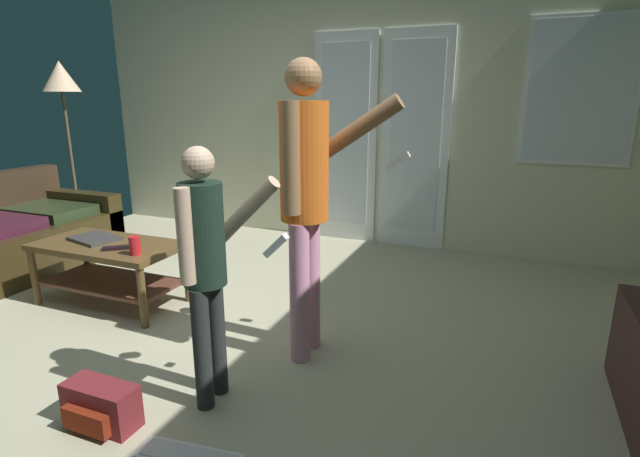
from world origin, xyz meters
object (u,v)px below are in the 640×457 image
at_px(coffee_table, 110,260).
at_px(person_adult, 307,186).
at_px(loose_keyboard, 189,457).
at_px(person_child, 206,256).
at_px(laptop_closed, 95,238).
at_px(floor_lamp, 62,86).
at_px(tv_remote_black, 116,248).
at_px(cup_near_edge, 135,246).
at_px(backpack, 100,406).

xyz_separation_m(coffee_table, person_adult, (1.57, -0.12, 0.65)).
relative_size(person_adult, loose_keyboard, 3.57).
height_order(person_child, laptop_closed, person_child).
bearing_deg(laptop_closed, floor_lamp, 155.68).
relative_size(coffee_table, floor_lamp, 0.58).
bearing_deg(floor_lamp, person_adult, -22.33).
height_order(person_child, tv_remote_black, person_child).
height_order(person_child, floor_lamp, floor_lamp).
bearing_deg(cup_near_edge, floor_lamp, 146.52).
xyz_separation_m(coffee_table, laptop_closed, (-0.14, 0.03, 0.13)).
relative_size(person_child, loose_keyboard, 2.71).
height_order(person_child, cup_near_edge, person_child).
distance_m(person_adult, floor_lamp, 3.51).
height_order(backpack, laptop_closed, laptop_closed).
distance_m(person_adult, loose_keyboard, 1.37).
distance_m(floor_lamp, cup_near_edge, 2.61).
bearing_deg(backpack, floor_lamp, 139.14).
bearing_deg(cup_near_edge, person_child, -30.85).
bearing_deg(laptop_closed, loose_keyboard, -20.82).
distance_m(coffee_table, person_child, 1.56).
bearing_deg(loose_keyboard, coffee_table, 143.42).
distance_m(person_child, loose_keyboard, 0.83).
height_order(backpack, tv_remote_black, tv_remote_black).
relative_size(laptop_closed, tv_remote_black, 1.96).
height_order(floor_lamp, loose_keyboard, floor_lamp).
height_order(person_adult, backpack, person_adult).
bearing_deg(backpack, person_child, 45.48).
bearing_deg(floor_lamp, coffee_table, -36.23).
bearing_deg(laptop_closed, tv_remote_black, -6.59).
relative_size(backpack, cup_near_edge, 2.81).
relative_size(person_adult, tv_remote_black, 9.50).
height_order(laptop_closed, cup_near_edge, cup_near_edge).
xyz_separation_m(coffee_table, person_child, (1.33, -0.70, 0.41)).
relative_size(laptop_closed, cup_near_edge, 2.75).
xyz_separation_m(floor_lamp, backpack, (2.61, -2.26, -1.44)).
relative_size(coffee_table, laptop_closed, 3.09).
bearing_deg(tv_remote_black, floor_lamp, 106.37).
xyz_separation_m(person_child, cup_near_edge, (-0.96, 0.58, -0.23)).
distance_m(laptop_closed, cup_near_edge, 0.53).
bearing_deg(tv_remote_black, cup_near_edge, -47.97).
distance_m(person_adult, cup_near_edge, 1.29).
bearing_deg(person_adult, person_child, -112.58).
xyz_separation_m(coffee_table, cup_near_edge, (0.37, -0.12, 0.18)).
relative_size(floor_lamp, tv_remote_black, 10.42).
relative_size(coffee_table, person_child, 0.84).
distance_m(floor_lamp, laptop_closed, 2.19).
height_order(person_adult, person_child, person_adult).
relative_size(coffee_table, person_adult, 0.64).
bearing_deg(person_adult, laptop_closed, 175.18).
distance_m(person_adult, backpack, 1.41).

